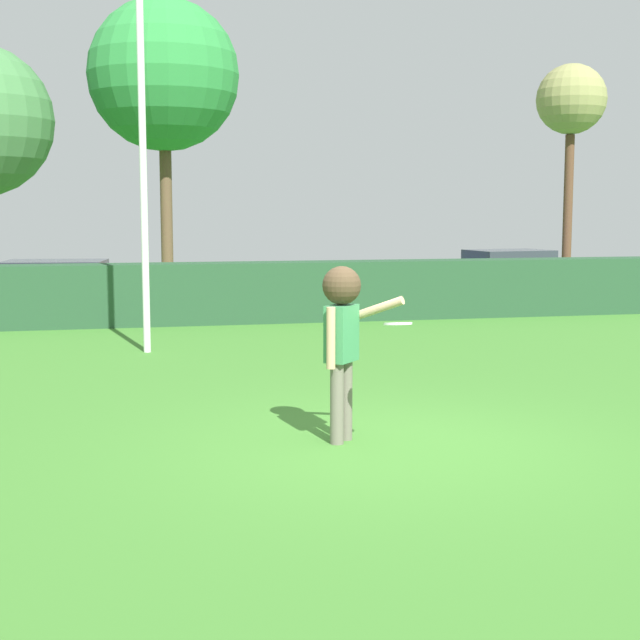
{
  "coord_description": "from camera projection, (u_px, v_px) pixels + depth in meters",
  "views": [
    {
      "loc": [
        -2.63,
        -8.79,
        2.38
      ],
      "look_at": [
        -0.37,
        1.23,
        1.15
      ],
      "focal_mm": 51.7,
      "sensor_mm": 36.0,
      "label": 1
    }
  ],
  "objects": [
    {
      "name": "frisbee",
      "position": [
        398.0,
        324.0,
        8.66
      ],
      "size": [
        0.27,
        0.27,
        0.05
      ],
      "color": "white"
    },
    {
      "name": "oak_tree",
      "position": [
        164.0,
        76.0,
        25.24
      ],
      "size": [
        4.15,
        4.15,
        8.13
      ],
      "color": "brown",
      "rests_on": "ground"
    },
    {
      "name": "parked_car_red",
      "position": [
        55.0,
        286.0,
        20.65
      ],
      "size": [
        4.39,
        2.25,
        1.25
      ],
      "color": "#B21E1E",
      "rests_on": "ground"
    },
    {
      "name": "parked_car_blue",
      "position": [
        509.0,
        270.0,
        26.09
      ],
      "size": [
        4.4,
        2.29,
        1.25
      ],
      "color": "#263FA5",
      "rests_on": "ground"
    },
    {
      "name": "ground_plane",
      "position": [
        382.0,
        445.0,
        9.38
      ],
      "size": [
        60.0,
        60.0,
        0.0
      ],
      "primitive_type": "plane",
      "color": "#3E7A2C"
    },
    {
      "name": "person",
      "position": [
        342.0,
        326.0,
        9.37
      ],
      "size": [
        0.83,
        0.47,
        1.82
      ],
      "color": "#6B6559",
      "rests_on": "ground"
    },
    {
      "name": "lamppost",
      "position": [
        143.0,
        150.0,
        15.1
      ],
      "size": [
        0.24,
        0.24,
        6.08
      ],
      "color": "silver",
      "rests_on": "ground"
    },
    {
      "name": "bare_elm_tree",
      "position": [
        571.0,
        103.0,
        27.44
      ],
      "size": [
        2.08,
        2.08,
        6.7
      ],
      "color": "brown",
      "rests_on": "ground"
    },
    {
      "name": "hedge_row",
      "position": [
        241.0,
        293.0,
        19.5
      ],
      "size": [
        19.64,
        0.9,
        1.27
      ],
      "primitive_type": "cube",
      "color": "#24482C",
      "rests_on": "ground"
    }
  ]
}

